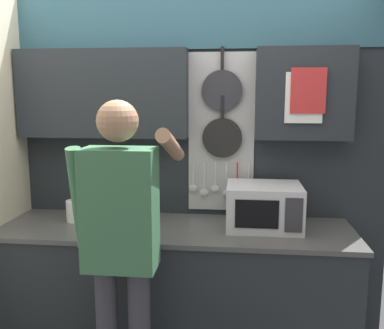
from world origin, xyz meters
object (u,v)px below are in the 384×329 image
microwave (264,206)px  utensil_crock (75,209)px  person (121,233)px  knife_block (133,208)px

microwave → utensil_crock: size_ratio=1.37×
microwave → utensil_crock: bearing=179.9°
microwave → person: person is taller
knife_block → utensil_crock: size_ratio=0.79×
utensil_crock → person: (0.49, -0.60, 0.05)m
utensil_crock → person: person is taller
utensil_crock → knife_block: bearing=-0.1°
knife_block → person: (0.09, -0.60, 0.03)m
microwave → person: bearing=-142.3°
person → knife_block: bearing=98.3°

